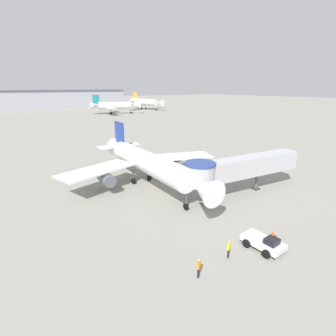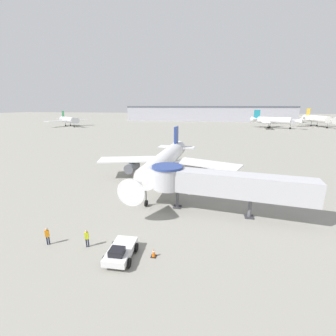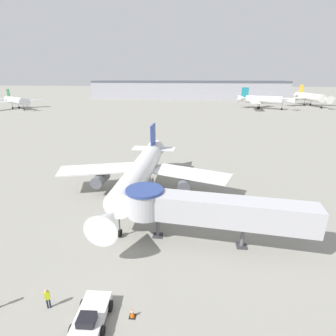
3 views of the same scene
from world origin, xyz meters
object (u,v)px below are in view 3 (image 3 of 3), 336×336
Objects in this scene: pushback_tug_white at (91,316)px; ground_crew_marshaller at (47,297)px; main_airplane at (140,172)px; background_jet_green_tail at (16,101)px; traffic_cone_starboard_wing at (210,196)px; background_jet_gold_tail at (311,97)px; background_jet_teal_tail at (263,100)px; traffic_cone_apron_front at (132,313)px; jet_bridge at (204,209)px.

ground_crew_marshaller reaches higher than pushback_tug_white.
main_airplane is 131.68m from background_jet_green_tail.
traffic_cone_starboard_wing is 0.39× the size of ground_crew_marshaller.
background_jet_gold_tail is (73.59, 150.59, 4.37)m from pushback_tug_white.
traffic_cone_starboard_wing is at bearing -171.61° from background_jet_teal_tail.
background_jet_green_tail is (-87.95, 120.11, 3.68)m from pushback_tug_white.
traffic_cone_apron_front is 149.95m from background_jet_green_tail.
background_jet_green_tail is at bearing 133.33° from main_airplane.
pushback_tug_white is (0.61, -21.56, -3.13)m from main_airplane.
jet_bridge reaches higher than traffic_cone_starboard_wing.
traffic_cone_starboard_wing is at bearing -99.38° from background_jet_green_tail.
background_jet_teal_tail reaches higher than jet_bridge.
background_jet_gold_tail is (65.22, 139.61, 1.04)m from jet_bridge.
main_airplane reaches higher than pushback_tug_white.
ground_crew_marshaller reaches higher than traffic_cone_starboard_wing.
pushback_tug_white is 140.84m from background_jet_teal_tail.
pushback_tug_white is 0.14× the size of background_jet_teal_tail.
jet_bridge is 127.86m from background_jet_teal_tail.
background_jet_gold_tail is 1.16× the size of background_jet_teal_tail.
traffic_cone_apron_front is (2.86, 0.84, -0.32)m from pushback_tug_white.
traffic_cone_apron_front is 22.39m from traffic_cone_starboard_wing.
jet_bridge is 0.60× the size of background_jet_gold_tail.
traffic_cone_starboard_wing is 116.83m from background_jet_teal_tail.
main_airplane is 15.73× the size of ground_crew_marshaller.
ground_crew_marshaller is 141.12m from background_jet_teal_tail.
background_jet_gold_tail is 1.33× the size of background_jet_green_tail.
pushback_tug_white is 4.01m from ground_crew_marshaller.
traffic_cone_apron_front is at bearing -124.29° from background_jet_gold_tail.
jet_bridge is at bearing -124.05° from background_jet_gold_tail.
traffic_cone_apron_front is 0.46× the size of ground_crew_marshaller.
traffic_cone_starboard_wing is at bearing 5.11° from main_airplane.
background_jet_green_tail reaches higher than traffic_cone_starboard_wing.
background_jet_green_tail reaches higher than traffic_cone_apron_front.
background_jet_teal_tail is (46.68, 133.13, 3.73)m from ground_crew_marshaller.
background_jet_gold_tail reaches higher than traffic_cone_starboard_wing.
jet_bridge is at bearing -102.86° from background_jet_green_tail.
traffic_cone_starboard_wing is (1.34, 11.17, -3.72)m from jet_bridge.
ground_crew_marshaller is (-3.27, -20.57, -2.80)m from main_airplane.
background_jet_teal_tail reaches higher than pushback_tug_white.
pushback_tug_white is at bearing -120.93° from jet_bridge.
traffic_cone_starboard_wing is (9.71, 22.16, -0.39)m from pushback_tug_white.
main_airplane is 10.91m from traffic_cone_starboard_wing.
background_jet_green_tail reaches higher than ground_crew_marshaller.
traffic_cone_apron_front is 1.18× the size of traffic_cone_starboard_wing.
background_jet_gold_tail is at bearing 64.72° from traffic_cone_apron_front.
main_airplane is 120.64m from background_jet_teal_tail.
traffic_cone_apron_front is (3.47, -20.71, -3.45)m from main_airplane.
background_jet_gold_tail reaches higher than background_jet_green_tail.
background_jet_green_tail is (-96.31, 109.12, 0.35)m from jet_bridge.
background_jet_teal_tail reaches higher than ground_crew_marshaller.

